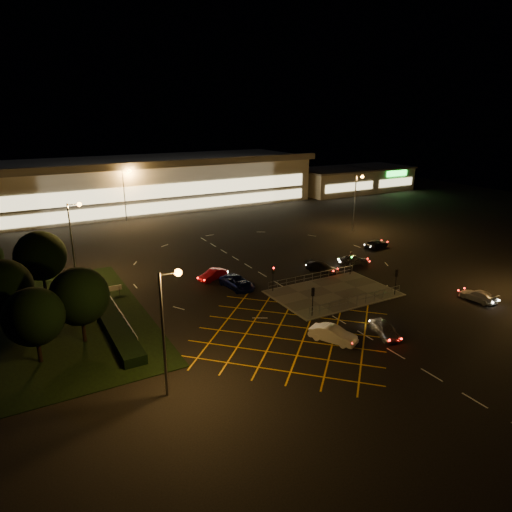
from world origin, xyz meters
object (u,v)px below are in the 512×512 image
car_right_silver (354,260)px  car_far_dkgrey (322,267)px  car_circ_red (213,275)px  signal_se (396,277)px  car_near_silver (385,329)px  car_left_blue (237,282)px  signal_ne (351,258)px  car_queue_white (333,334)px  signal_nw (273,273)px  car_approach_white (478,296)px  signal_sw (313,296)px  car_east_grey (376,244)px

car_right_silver → car_far_dkgrey: bearing=120.6°
car_circ_red → signal_se: bearing=26.4°
car_near_silver → car_circ_red: bearing=128.1°
car_near_silver → car_left_blue: size_ratio=0.77×
signal_ne → car_queue_white: 19.13m
signal_nw → car_right_silver: 15.73m
signal_nw → car_approach_white: (19.18, -13.81, -1.75)m
car_right_silver → car_circ_red: bearing=107.4°
car_far_dkgrey → car_right_silver: size_ratio=1.06×
car_near_silver → car_left_blue: (-6.74, 18.16, 0.04)m
signal_sw → signal_se: 12.00m
car_east_grey → signal_ne: bearing=115.2°
signal_nw → car_queue_white: 13.61m
signal_sw → car_near_silver: signal_sw is taller
signal_sw → car_right_silver: size_ratio=0.75×
signal_ne → car_queue_white: size_ratio=0.69×
car_far_dkgrey → car_approach_white: (9.62, -16.82, -0.03)m
car_right_silver → signal_se: bearing=-167.2°
car_circ_red → car_queue_white: bearing=-12.4°
signal_sw → car_near_silver: size_ratio=0.76×
signal_se → car_right_silver: 11.72m
signal_ne → car_near_silver: 17.28m
car_right_silver → signal_sw: bearing=155.4°
signal_se → signal_nw: (-12.00, 7.99, 0.00)m
car_queue_white → car_east_grey: (25.73, 21.44, -0.14)m
car_approach_white → car_queue_white: bearing=-5.8°
car_left_blue → car_east_grey: bearing=2.9°
car_left_blue → car_circ_red: size_ratio=1.31×
signal_sw → car_left_blue: signal_sw is taller
car_queue_white → car_left_blue: (-1.65, 16.59, -0.00)m
signal_sw → car_approach_white: bearing=163.1°
car_queue_white → car_approach_white: 20.71m
car_left_blue → signal_sw: bearing=-81.2°
signal_se → car_east_grey: size_ratio=0.72×
signal_ne → car_left_blue: bearing=168.2°
car_approach_white → car_far_dkgrey: bearing=-64.9°
car_left_blue → car_approach_white: bearing=-44.3°
signal_sw → car_left_blue: bearing=-74.1°
car_east_grey → car_queue_white: bearing=121.7°
signal_ne → signal_sw: bearing=-146.4°
car_far_dkgrey → car_east_grey: car_far_dkgrey is taller
signal_nw → car_near_silver: (3.56, -14.99, -1.66)m
signal_se → car_approach_white: signal_se is taller
car_far_dkgrey → car_east_grey: size_ratio=1.01×
signal_ne → car_circ_red: 18.24m
signal_se → car_near_silver: size_ratio=0.76×
car_right_silver → car_east_grey: (8.88, 4.89, -0.11)m
car_far_dkgrey → car_right_silver: bearing=-22.6°
signal_sw → car_queue_white: size_ratio=0.69×
signal_se → signal_nw: 14.41m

